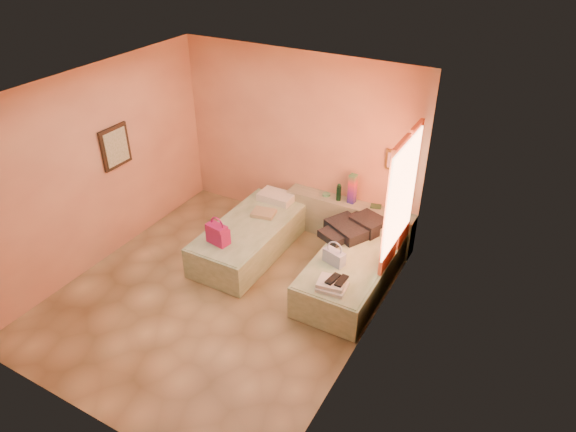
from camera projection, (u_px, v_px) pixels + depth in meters
name	position (u px, v px, depth m)	size (l,w,h in m)	color
ground	(220.00, 294.00, 7.01)	(4.50, 4.50, 0.00)	tan
room_walls	(250.00, 163.00, 6.41)	(4.02, 4.51, 2.81)	#EDAB7E
headboard_ledge	(348.00, 221.00, 8.00)	(2.05, 0.30, 0.65)	#999E81
bed_left	(250.00, 238.00, 7.73)	(0.90, 2.00, 0.50)	#B5CCA4
bed_right	(353.00, 271.00, 7.04)	(0.90, 2.00, 0.50)	#B5CCA4
water_bottle	(339.00, 193.00, 7.83)	(0.07, 0.07, 0.27)	#143823
rainbow_box	(352.00, 189.00, 7.72)	(0.10, 0.10, 0.47)	#A91458
small_dish	(326.00, 195.00, 8.01)	(0.13, 0.13, 0.03)	#559C6D
green_book	(376.00, 206.00, 7.71)	(0.16, 0.12, 0.03)	#274A2B
flower_vase	(395.00, 209.00, 7.43)	(0.18, 0.18, 0.24)	silver
magenta_handbag	(218.00, 234.00, 7.11)	(0.32, 0.18, 0.30)	#A91458
khaki_garment	(264.00, 213.00, 7.80)	(0.34, 0.27, 0.06)	tan
clothes_pile	(352.00, 228.00, 7.31)	(0.66, 0.66, 0.20)	black
blue_handbag	(334.00, 257.00, 6.73)	(0.30, 0.13, 0.19)	#415C9D
towel_stack	(332.00, 285.00, 6.31)	(0.35, 0.30, 0.10)	silver
sandal_pair	(337.00, 280.00, 6.30)	(0.18, 0.24, 0.02)	black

